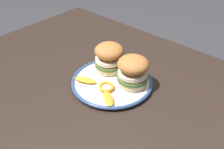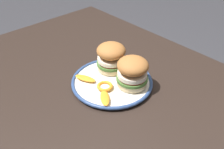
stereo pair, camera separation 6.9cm
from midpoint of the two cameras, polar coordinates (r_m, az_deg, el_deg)
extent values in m
cube|color=black|center=(0.82, 2.05, -5.27)|extent=(1.33, 0.89, 0.03)
cube|color=black|center=(1.61, -3.34, 1.65)|extent=(0.06, 0.06, 0.71)
cylinder|color=silver|center=(0.85, 2.32, -1.92)|extent=(0.26, 0.26, 0.01)
torus|color=navy|center=(0.85, 2.33, -1.60)|extent=(0.28, 0.28, 0.01)
cylinder|color=silver|center=(0.84, 2.33, -1.55)|extent=(0.20, 0.20, 0.00)
cylinder|color=beige|center=(0.89, 2.02, 1.92)|extent=(0.10, 0.10, 0.02)
cylinder|color=#477033|center=(0.88, 2.04, 2.67)|extent=(0.11, 0.11, 0.01)
cylinder|color=#BC3828|center=(0.88, 2.05, 3.11)|extent=(0.09, 0.09, 0.01)
cylinder|color=silver|center=(0.88, 2.06, 3.65)|extent=(0.10, 0.10, 0.01)
ellipsoid|color=#A36633|center=(0.86, 2.11, 5.51)|extent=(0.11, 0.11, 0.05)
cylinder|color=beige|center=(0.82, 7.04, -1.71)|extent=(0.10, 0.10, 0.02)
cylinder|color=#477033|center=(0.82, 7.11, -0.93)|extent=(0.11, 0.11, 0.01)
cylinder|color=#BC3828|center=(0.81, 7.16, -0.48)|extent=(0.09, 0.09, 0.01)
cylinder|color=silver|center=(0.80, 7.21, 0.09)|extent=(0.10, 0.10, 0.01)
ellipsoid|color=#A36633|center=(0.79, 7.39, 2.03)|extent=(0.12, 0.12, 0.05)
torus|color=orange|center=(0.80, 0.77, -2.84)|extent=(0.07, 0.07, 0.01)
cylinder|color=#F4E5C6|center=(0.81, 0.77, -3.05)|extent=(0.03, 0.03, 0.00)
ellipsoid|color=orange|center=(0.76, 0.92, -5.56)|extent=(0.08, 0.06, 0.01)
ellipsoid|color=orange|center=(0.84, -3.93, -0.97)|extent=(0.08, 0.05, 0.01)
camera|label=1|loc=(0.03, -87.62, 1.75)|focal=39.15mm
camera|label=2|loc=(0.03, 92.38, -1.75)|focal=39.15mm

